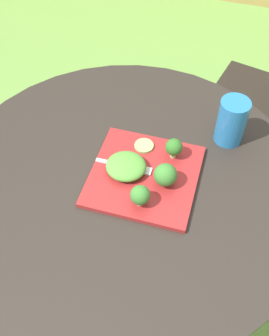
{
  "coord_description": "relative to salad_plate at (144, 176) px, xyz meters",
  "views": [
    {
      "loc": [
        0.21,
        -0.64,
        1.63
      ],
      "look_at": [
        0.02,
        0.01,
        0.79
      ],
      "focal_mm": 44.6,
      "sensor_mm": 36.0,
      "label": 1
    }
  ],
  "objects": [
    {
      "name": "cucumber_slice_0",
      "position": [
        -0.03,
        0.09,
        0.01
      ],
      "size": [
        0.05,
        0.05,
        0.01
      ],
      "primitive_type": "cylinder",
      "color": "#8EB766",
      "rests_on": "salad_plate"
    },
    {
      "name": "salad_plate",
      "position": [
        0.0,
        0.0,
        0.0
      ],
      "size": [
        0.28,
        0.28,
        0.01
      ],
      "primitive_type": "cube",
      "color": "maroon",
      "rests_on": "patio_table"
    },
    {
      "name": "fork",
      "position": [
        -0.04,
        0.01,
        0.01
      ],
      "size": [
        0.15,
        0.02,
        0.0
      ],
      "color": "silver",
      "rests_on": "salad_plate"
    },
    {
      "name": "patio_table",
      "position": [
        -0.05,
        -0.02,
        -0.26
      ],
      "size": [
        0.97,
        0.97,
        0.75
      ],
      "color": "#28231E",
      "rests_on": "ground_plane"
    },
    {
      "name": "lettuce_mound",
      "position": [
        -0.05,
        -0.0,
        0.03
      ],
      "size": [
        0.11,
        0.1,
        0.04
      ],
      "primitive_type": "ellipsoid",
      "color": "#519338",
      "rests_on": "salad_plate"
    },
    {
      "name": "drinking_glass",
      "position": [
        0.19,
        0.2,
        0.05
      ],
      "size": [
        0.08,
        0.08,
        0.14
      ],
      "color": "#236BA8",
      "rests_on": "patio_table"
    },
    {
      "name": "broccoli_floret_0",
      "position": [
        0.06,
        -0.01,
        0.04
      ],
      "size": [
        0.06,
        0.06,
        0.07
      ],
      "color": "#99B770",
      "rests_on": "salad_plate"
    },
    {
      "name": "broccoli_floret_2",
      "position": [
        0.06,
        0.08,
        0.04
      ],
      "size": [
        0.05,
        0.05,
        0.06
      ],
      "color": "#99B770",
      "rests_on": "salad_plate"
    },
    {
      "name": "broccoli_floret_1",
      "position": [
        0.01,
        -0.09,
        0.04
      ],
      "size": [
        0.05,
        0.05,
        0.06
      ],
      "color": "#99B770",
      "rests_on": "salad_plate"
    },
    {
      "name": "ground_plane",
      "position": [
        -0.05,
        -0.02,
        -0.76
      ],
      "size": [
        12.0,
        12.0,
        0.0
      ],
      "primitive_type": "plane",
      "color": "#669342"
    }
  ]
}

